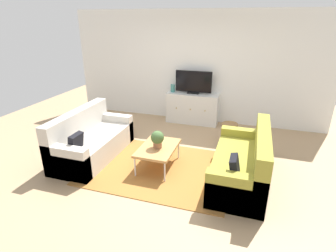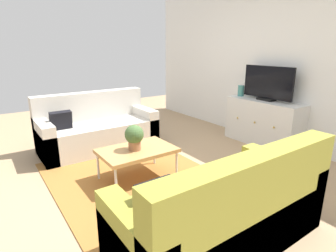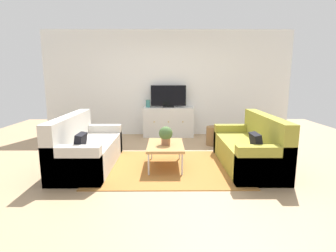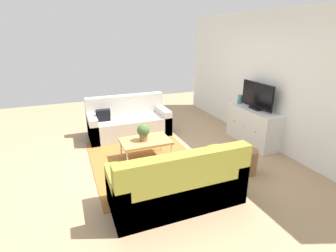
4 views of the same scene
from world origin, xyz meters
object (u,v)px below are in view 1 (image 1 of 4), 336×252
couch_right_side (245,165)px  potted_plant (157,139)px  couch_left_side (90,142)px  wicker_basket (229,133)px  tv_console (192,108)px  coffee_table (158,148)px  glass_vase (173,88)px  flat_screen_tv (194,82)px

couch_right_side → potted_plant: size_ratio=5.82×
couch_left_side → wicker_basket: (2.48, 1.46, -0.09)m
couch_right_side → wicker_basket: couch_right_side is taller
couch_right_side → potted_plant: 1.50m
couch_right_side → tv_console: size_ratio=1.41×
couch_left_side → wicker_basket: couch_left_side is taller
couch_left_side → coffee_table: (1.39, -0.01, 0.07)m
potted_plant → glass_vase: (-0.46, 2.42, 0.28)m
couch_left_side → tv_console: 2.79m
flat_screen_tv → wicker_basket: flat_screen_tv is taller
coffee_table → wicker_basket: 1.83m
couch_left_side → tv_console: bearing=58.4°
couch_left_side → potted_plant: 1.42m
flat_screen_tv → glass_vase: (-0.52, -0.02, -0.18)m
couch_left_side → flat_screen_tv: (1.46, 2.39, 0.73)m
coffee_table → potted_plant: size_ratio=2.90×
tv_console → flat_screen_tv: bearing=90.0°
potted_plant → glass_vase: bearing=100.8°
coffee_table → wicker_basket: size_ratio=2.14×
tv_console → glass_vase: glass_vase is taller
coffee_table → flat_screen_tv: 2.49m
couch_right_side → flat_screen_tv: (-1.41, 2.39, 0.73)m
flat_screen_tv → glass_vase: size_ratio=4.62×
flat_screen_tv → wicker_basket: size_ratio=2.12×
tv_console → flat_screen_tv: 0.65m
couch_right_side → tv_console: bearing=120.8°
coffee_table → potted_plant: potted_plant is taller
glass_vase → wicker_basket: (1.54, -0.92, -0.64)m
flat_screen_tv → wicker_basket: 1.61m
couch_right_side → coffee_table: 1.48m
potted_plant → glass_vase: 2.47m
tv_console → glass_vase: bearing=180.0°
couch_left_side → flat_screen_tv: bearing=58.7°
couch_left_side → wicker_basket: 2.88m
couch_right_side → flat_screen_tv: bearing=120.6°
couch_left_side → potted_plant: couch_left_side is taller
potted_plant → wicker_basket: potted_plant is taller
coffee_table → glass_vase: size_ratio=4.66×
tv_console → coffee_table: bearing=-91.7°
potted_plant → flat_screen_tv: size_ratio=0.35×
couch_left_side → tv_console: (1.46, 2.37, 0.08)m
couch_left_side → flat_screen_tv: flat_screen_tv is taller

